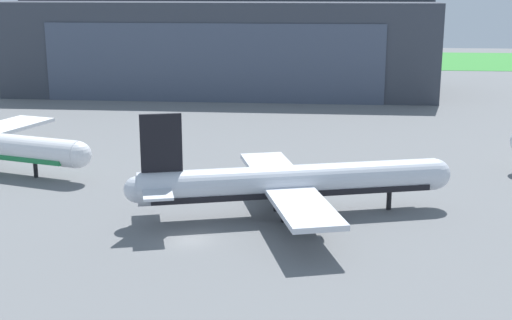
{
  "coord_description": "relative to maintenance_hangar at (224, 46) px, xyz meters",
  "views": [
    {
      "loc": [
        12.59,
        -64.29,
        24.88
      ],
      "look_at": [
        4.89,
        16.35,
        4.24
      ],
      "focal_mm": 48.69,
      "sensor_mm": 36.0,
      "label": 1
    }
  ],
  "objects": [
    {
      "name": "grass_field_strip",
      "position": [
        10.72,
        72.41,
        -10.59
      ],
      "size": [
        440.0,
        56.0,
        0.08
      ],
      "primitive_type": "cube",
      "color": "#398838",
      "rests_on": "ground_plane"
    },
    {
      "name": "airliner_near_right",
      "position": [
        20.3,
        -91.44,
        -6.86
      ],
      "size": [
        35.2,
        28.96,
        11.9
      ],
      "color": "silver",
      "rests_on": "ground_plane"
    },
    {
      "name": "ground_plane",
      "position": [
        10.72,
        -99.96,
        -10.63
      ],
      "size": [
        440.0,
        440.0,
        0.0
      ],
      "primitive_type": "plane",
      "color": "slate"
    },
    {
      "name": "maintenance_hangar",
      "position": [
        0.0,
        0.0,
        0.0
      ],
      "size": [
        95.87,
        35.37,
        22.19
      ],
      "color": "#383D47",
      "rests_on": "ground_plane"
    }
  ]
}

